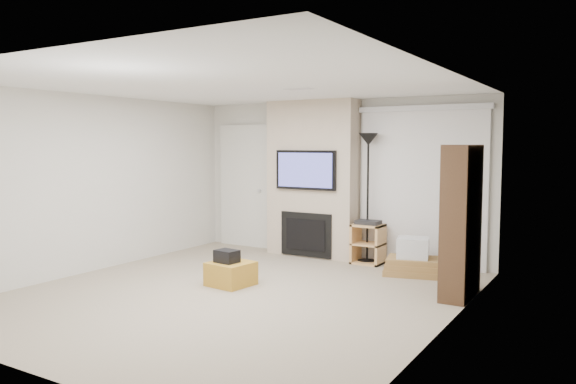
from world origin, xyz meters
The scene contains 16 objects.
floor centered at (0.00, 0.00, 0.00)m, with size 5.00×5.50×0.00m, color tan.
ceiling centered at (0.00, 0.00, 2.50)m, with size 5.00×5.50×0.00m, color white.
wall_back centered at (0.00, 2.75, 1.25)m, with size 5.00×2.50×0.00m, color silver.
wall_front centered at (0.00, -2.75, 1.25)m, with size 5.00×2.50×0.00m, color silver.
wall_left centered at (-2.50, 0.00, 1.25)m, with size 5.50×2.50×0.00m, color silver.
wall_right centered at (2.50, 0.00, 1.25)m, with size 5.50×2.50×0.00m, color silver.
hvac_vent centered at (0.40, 0.80, 2.50)m, with size 0.35×0.18×0.01m, color silver.
ottoman centered at (-0.32, 0.30, 0.15)m, with size 0.50×0.50×0.30m, color #B78327.
black_bag centered at (-0.35, 0.27, 0.38)m, with size 0.28×0.22×0.16m, color black.
fireplace_wall centered at (-0.35, 2.54, 1.24)m, with size 1.50×0.47×2.50m.
entry_door centered at (-1.80, 2.71, 1.05)m, with size 1.02×0.11×2.14m.
vertical_blinds centered at (1.40, 2.70, 1.27)m, with size 1.98×0.10×2.37m.
floor_lamp centered at (0.63, 2.50, 1.55)m, with size 0.29×0.29×1.97m.
av_stand centered at (0.67, 2.43, 0.35)m, with size 0.45×0.38×0.66m.
box_stack centered at (1.49, 2.09, 0.20)m, with size 0.89×0.75×0.51m.
bookshelf centered at (2.34, 1.25, 0.90)m, with size 0.30×0.80×1.80m.
Camera 1 is at (3.96, -5.37, 1.81)m, focal length 35.00 mm.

